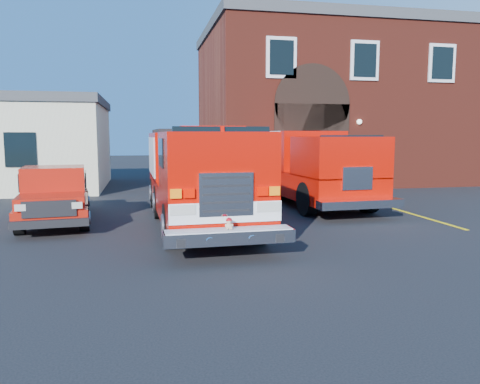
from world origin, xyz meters
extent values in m
plane|color=black|center=(0.00, 0.00, 0.00)|extent=(100.00, 100.00, 0.00)
cube|color=yellow|center=(6.50, 1.00, 0.00)|extent=(0.12, 3.00, 0.01)
cube|color=yellow|center=(6.50, 4.00, 0.00)|extent=(0.12, 3.00, 0.01)
cube|color=yellow|center=(6.50, 7.00, 0.00)|extent=(0.12, 3.00, 0.01)
cube|color=maroon|center=(9.00, 14.00, 4.00)|extent=(15.00, 10.00, 8.00)
cube|color=#3F4244|center=(9.00, 14.00, 8.20)|extent=(15.20, 10.20, 0.50)
cube|color=black|center=(5.50, 8.98, 2.00)|extent=(3.60, 0.12, 4.00)
cylinder|color=black|center=(5.50, 8.98, 4.00)|extent=(3.60, 0.12, 3.60)
cube|color=black|center=(4.00, 8.95, 6.00)|extent=(1.40, 0.10, 1.80)
cube|color=black|center=(8.00, 8.95, 6.00)|extent=(1.40, 0.10, 1.80)
cube|color=black|center=(12.00, 8.95, 6.00)|extent=(1.40, 0.10, 1.80)
cube|color=black|center=(-7.00, 8.97, 2.00)|extent=(1.20, 0.10, 1.40)
cylinder|color=black|center=(-1.56, -0.91, 0.52)|extent=(0.36, 1.05, 1.04)
cylinder|color=black|center=(0.52, -0.86, 0.52)|extent=(0.36, 1.05, 1.04)
cube|color=#C10E03|center=(-0.60, 2.15, 0.81)|extent=(2.59, 8.59, 0.85)
cube|color=#C10E03|center=(-0.65, 4.32, 1.89)|extent=(2.48, 4.23, 1.52)
cube|color=#C10E03|center=(-0.52, -0.60, 1.94)|extent=(2.45, 3.09, 1.42)
cube|color=black|center=(-0.49, -1.78, 2.32)|extent=(2.09, 0.13, 0.89)
cube|color=red|center=(-0.52, -0.60, 2.73)|extent=(1.52, 0.36, 0.13)
cube|color=white|center=(-0.48, -2.14, 0.99)|extent=(2.37, 0.12, 0.42)
cube|color=silver|center=(-0.48, -2.14, 1.37)|extent=(1.14, 0.09, 0.89)
cube|color=silver|center=(-0.48, -2.40, 0.55)|extent=(2.67, 0.59, 0.27)
cube|color=#B7B7BF|center=(-1.85, 4.29, 1.89)|extent=(0.13, 3.41, 1.23)
cube|color=#B7B7BF|center=(0.54, 4.36, 1.89)|extent=(0.13, 3.41, 1.23)
sphere|color=tan|center=(-0.48, -2.40, 0.76)|extent=(0.14, 0.14, 0.14)
sphere|color=tan|center=(-0.48, -2.41, 0.86)|extent=(0.12, 0.12, 0.11)
sphere|color=tan|center=(-0.52, -2.39, 0.90)|extent=(0.04, 0.04, 0.04)
sphere|color=tan|center=(-0.43, -2.39, 0.90)|extent=(0.04, 0.04, 0.04)
ellipsoid|color=red|center=(-0.48, -2.40, 0.90)|extent=(0.12, 0.12, 0.07)
cylinder|color=red|center=(-0.48, -2.41, 0.88)|extent=(0.14, 0.14, 0.01)
cylinder|color=black|center=(-5.32, 1.36, 0.36)|extent=(0.33, 0.75, 0.73)
cylinder|color=black|center=(-3.73, 1.53, 0.36)|extent=(0.33, 0.75, 0.73)
cube|color=#A7170B|center=(-4.71, 3.11, 0.50)|extent=(2.34, 5.15, 0.41)
cube|color=#A7170B|center=(-4.52, 1.36, 0.86)|extent=(1.81, 1.53, 0.32)
cube|color=#A7170B|center=(-4.68, 2.84, 1.22)|extent=(1.84, 1.80, 0.91)
cube|color=#A7170B|center=(-4.87, 4.55, 0.86)|extent=(1.86, 2.07, 0.50)
cube|color=black|center=(-4.43, 0.56, 0.41)|extent=(1.85, 0.33, 0.20)
cylinder|color=black|center=(3.00, 2.60, 0.55)|extent=(0.41, 1.11, 1.09)
cylinder|color=black|center=(5.18, 2.72, 0.55)|extent=(0.41, 1.11, 1.09)
cube|color=#C10E03|center=(3.94, 5.44, 0.84)|extent=(2.92, 8.07, 0.89)
cube|color=#C10E03|center=(3.86, 6.93, 1.99)|extent=(2.75, 5.10, 1.49)
cube|color=#C10E03|center=(4.09, 2.66, 1.89)|extent=(2.61, 2.52, 1.29)
cube|color=#B7B7BF|center=(2.61, 6.86, 1.89)|extent=(0.27, 4.17, 1.69)
cube|color=#B7B7BF|center=(5.11, 6.99, 1.89)|extent=(0.27, 4.17, 1.69)
cube|color=silver|center=(4.17, 1.22, 0.55)|extent=(2.70, 0.59, 0.25)
camera|label=1|loc=(-2.15, -11.50, 2.58)|focal=35.00mm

